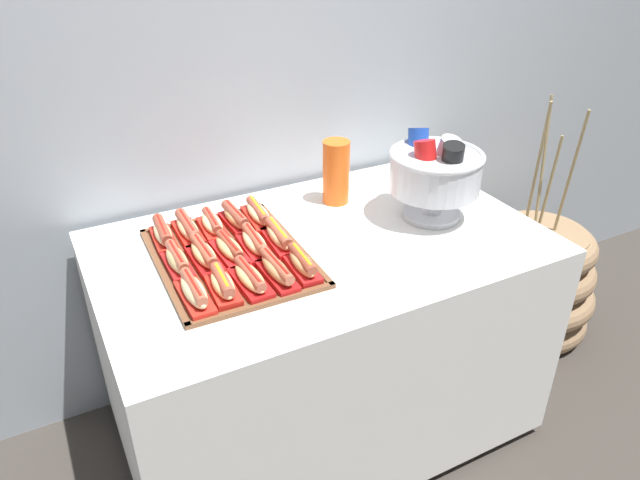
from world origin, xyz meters
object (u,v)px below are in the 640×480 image
(hot_dog_11, at_px, (188,229))
(floor_vase, at_px, (531,281))
(hot_dog_13, at_px, (236,218))
(hot_dog_2, at_px, (250,278))
(hot_dog_10, at_px, (163,234))
(hot_dog_7, at_px, (230,249))
(serving_tray, at_px, (231,258))
(hot_dog_1, at_px, (223,285))
(hot_dog_6, at_px, (204,255))
(donut, at_px, (414,171))
(buffet_table, at_px, (321,335))
(hot_dog_3, at_px, (277,270))
(hot_dog_12, at_px, (212,224))
(hot_dog_4, at_px, (302,264))
(punch_bowl, at_px, (435,171))
(hot_dog_8, at_px, (255,243))
(hot_dog_14, at_px, (258,214))
(hot_dog_5, at_px, (177,261))
(hot_dog_9, at_px, (279,237))
(hot_dog_0, at_px, (194,292))
(cup_stack, at_px, (336,172))

(hot_dog_11, bearing_deg, floor_vase, -4.55)
(hot_dog_11, height_order, hot_dog_13, hot_dog_13)
(hot_dog_2, bearing_deg, hot_dog_10, 113.18)
(hot_dog_7, bearing_deg, serving_tray, 90.00)
(hot_dog_1, bearing_deg, serving_tray, 64.29)
(hot_dog_6, distance_m, donut, 0.91)
(donut, bearing_deg, buffet_table, -152.95)
(hot_dog_6, xyz_separation_m, hot_dog_13, (0.15, 0.16, 0.00))
(buffet_table, xyz_separation_m, hot_dog_3, (-0.21, -0.14, 0.40))
(hot_dog_6, bearing_deg, hot_dog_12, 64.29)
(hot_dog_4, height_order, hot_dog_6, hot_dog_4)
(hot_dog_1, bearing_deg, punch_bowl, 8.62)
(buffet_table, height_order, hot_dog_4, hot_dog_4)
(hot_dog_4, distance_m, punch_bowl, 0.55)
(hot_dog_4, xyz_separation_m, hot_dog_8, (-0.07, 0.17, -0.00))
(floor_vase, relative_size, donut, 7.97)
(hot_dog_7, height_order, hot_dog_14, hot_dog_14)
(floor_vase, distance_m, hot_dog_5, 1.59)
(floor_vase, xyz_separation_m, hot_dog_14, (-1.18, 0.11, 0.56))
(hot_dog_7, xyz_separation_m, hot_dog_14, (0.15, 0.16, 0.00))
(hot_dog_10, xyz_separation_m, hot_dog_13, (0.22, -0.00, -0.00))
(hot_dog_9, bearing_deg, hot_dog_1, -145.01)
(hot_dog_8, distance_m, hot_dog_13, 0.17)
(hot_dog_6, bearing_deg, hot_dog_2, -66.82)
(hot_dog_0, relative_size, hot_dog_7, 1.00)
(hot_dog_2, distance_m, cup_stack, 0.58)
(hot_dog_9, bearing_deg, hot_dog_8, 178.73)
(hot_dog_9, height_order, punch_bowl, punch_bowl)
(hot_dog_14, bearing_deg, hot_dog_5, -152.45)
(cup_stack, xyz_separation_m, donut, (0.36, 0.05, -0.09))
(hot_dog_8, bearing_deg, punch_bowl, -4.74)
(hot_dog_11, bearing_deg, hot_dog_3, -66.82)
(hot_dog_12, height_order, hot_dog_14, hot_dog_14)
(hot_dog_5, distance_m, hot_dog_14, 0.34)
(serving_tray, height_order, hot_dog_3, hot_dog_3)
(serving_tray, relative_size, hot_dog_4, 3.35)
(hot_dog_1, distance_m, hot_dog_2, 0.08)
(hot_dog_5, relative_size, hot_dog_10, 0.98)
(hot_dog_9, bearing_deg, cup_stack, 32.79)
(hot_dog_12, xyz_separation_m, donut, (0.80, 0.07, -0.01))
(hot_dog_0, bearing_deg, buffet_table, 17.01)
(hot_dog_8, distance_m, punch_bowl, 0.61)
(floor_vase, xyz_separation_m, hot_dog_12, (-1.33, 0.11, 0.56))
(hot_dog_8, bearing_deg, serving_tray, 178.73)
(hot_dog_2, relative_size, hot_dog_13, 1.02)
(hot_dog_7, relative_size, hot_dog_8, 1.00)
(donut, bearing_deg, hot_dog_4, -148.22)
(hot_dog_2, height_order, hot_dog_6, hot_dog_6)
(hot_dog_5, relative_size, hot_dog_8, 0.93)
(floor_vase, distance_m, hot_dog_7, 1.45)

